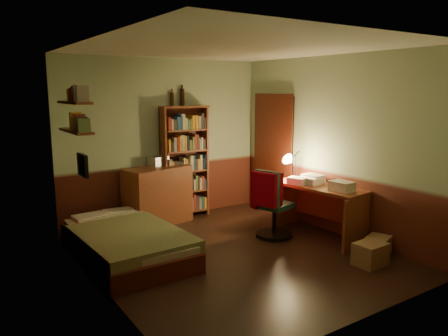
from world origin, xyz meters
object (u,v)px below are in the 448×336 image
dresser (158,195)px  cardboard_box_b (378,245)px  mini_stereo (158,161)px  cardboard_box_a (370,254)px  bed (125,232)px  desk_lamp (296,157)px  office_chair (275,203)px  bookshelf (185,162)px  desk (319,211)px

dresser → cardboard_box_b: 3.35m
mini_stereo → cardboard_box_b: (1.74, -2.91, -0.87)m
cardboard_box_a → mini_stereo: bearing=113.5°
bed → cardboard_box_b: size_ratio=6.35×
bed → cardboard_box_a: bearing=-39.2°
desk_lamp → dresser: bearing=138.1°
office_chair → dresser: bearing=111.4°
bed → bookshelf: 1.95m
dresser → bed: bearing=-143.8°
desk_lamp → desk: bearing=-107.2°
dresser → cardboard_box_b: bearing=-68.4°
bookshelf → cardboard_box_a: bearing=-67.0°
bed → mini_stereo: (1.01, 1.15, 0.68)m
dresser → mini_stereo: mini_stereo is taller
office_chair → bed: bearing=151.2°
dresser → mini_stereo: (0.08, 0.12, 0.53)m
office_chair → cardboard_box_a: office_chair is taller
dresser → bookshelf: bookshelf is taller
bookshelf → desk_lamp: 1.81m
bed → dresser: (0.93, 1.02, 0.15)m
cardboard_box_a → dresser: bearing=115.8°
bookshelf → cardboard_box_b: 3.24m
mini_stereo → dresser: bearing=-138.0°
desk_lamp → office_chair: desk_lamp is taller
bookshelf → mini_stereo: bearing=-178.1°
desk → office_chair: size_ratio=1.41×
cardboard_box_a → cardboard_box_b: (0.39, 0.18, -0.02)m
dresser → cardboard_box_b: (1.82, -2.79, -0.34)m
cardboard_box_a → cardboard_box_b: 0.43m
dresser → desk: bearing=-58.8°
office_chair → cardboard_box_b: office_chair is taller
bookshelf → cardboard_box_b: (1.27, -2.87, -0.81)m
desk → cardboard_box_b: 0.99m
bed → mini_stereo: bearing=48.8°
desk → dresser: bearing=126.3°
dresser → office_chair: size_ratio=1.03×
mini_stereo → cardboard_box_a: size_ratio=0.75×
desk_lamp → cardboard_box_a: 2.02m
dresser → desk: dresser is taller
bookshelf → cardboard_box_b: size_ratio=5.66×
dresser → desk: size_ratio=0.73×
mini_stereo → desk_lamp: size_ratio=0.43×
dresser → bookshelf: size_ratio=0.55×
office_chair → desk_lamp: bearing=9.3°
bed → dresser: bearing=48.0°
cardboard_box_a → bed: bearing=140.5°
bed → bookshelf: size_ratio=1.12×
mini_stereo → cardboard_box_a: (1.35, -3.09, -0.85)m
cardboard_box_a → cardboard_box_b: bearing=25.2°
dresser → mini_stereo: size_ratio=3.71×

